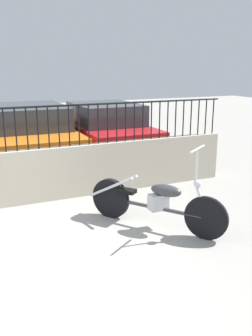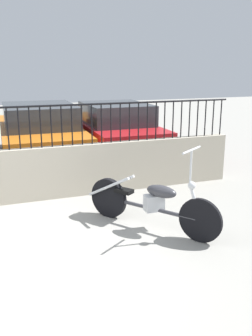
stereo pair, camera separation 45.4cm
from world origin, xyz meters
name	(u,v)px [view 1 (the left image)]	position (x,y,z in m)	size (l,w,h in m)	color
ground_plane	(22,270)	(0.00, 0.00, 0.00)	(40.00, 40.00, 0.00)	gray
motorcycle_dark_grey	(150,201)	(2.00, 0.51, 0.41)	(1.39, 1.91, 1.31)	black
car_orange	(29,134)	(1.09, 5.23, 0.72)	(1.98, 4.63, 1.45)	black
car_red	(104,130)	(3.03, 5.08, 0.71)	(1.78, 4.12, 1.42)	black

